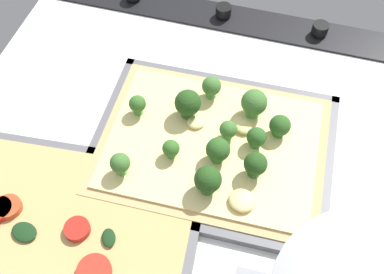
# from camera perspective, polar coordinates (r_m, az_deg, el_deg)

# --- Properties ---
(ground_plane) EXTENTS (0.86, 0.67, 0.03)m
(ground_plane) POSITION_cam_1_polar(r_m,az_deg,el_deg) (0.69, 4.85, -4.10)
(ground_plane) COLOR white
(stove_control_panel) EXTENTS (0.82, 0.07, 0.03)m
(stove_control_panel) POSITION_cam_1_polar(r_m,az_deg,el_deg) (0.87, 9.49, 13.35)
(stove_control_panel) COLOR black
(stove_control_panel) RESTS_ON ground_plane
(baking_tray_front) EXTENTS (0.35, 0.28, 0.01)m
(baking_tray_front) POSITION_cam_1_polar(r_m,az_deg,el_deg) (0.69, 2.47, -1.40)
(baking_tray_front) COLOR slate
(baking_tray_front) RESTS_ON ground_plane
(broccoli_pizza) EXTENTS (0.33, 0.26, 0.06)m
(broccoli_pizza) POSITION_cam_1_polar(r_m,az_deg,el_deg) (0.67, 2.70, -0.58)
(broccoli_pizza) COLOR tan
(broccoli_pizza) RESTS_ON baking_tray_front
(baking_tray_back) EXTENTS (0.36, 0.29, 0.01)m
(baking_tray_back) POSITION_cam_1_polar(r_m,az_deg,el_deg) (0.64, -14.73, -11.18)
(baking_tray_back) COLOR slate
(baking_tray_back) RESTS_ON ground_plane
(veggie_pizza_back) EXTENTS (0.33, 0.26, 0.02)m
(veggie_pizza_back) POSITION_cam_1_polar(r_m,az_deg,el_deg) (0.64, -15.64, -10.98)
(veggie_pizza_back) COLOR tan
(veggie_pizza_back) RESTS_ON baking_tray_back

